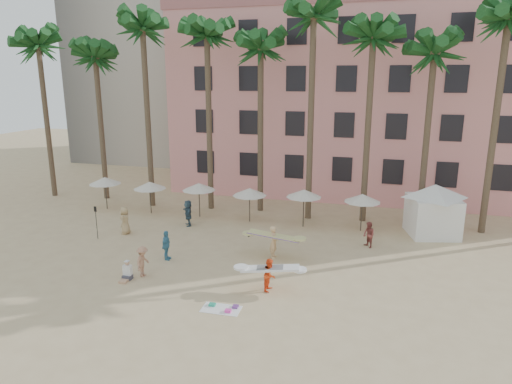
{
  "coord_description": "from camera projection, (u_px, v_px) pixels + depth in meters",
  "views": [
    {
      "loc": [
        8.13,
        -18.23,
        10.43
      ],
      "look_at": [
        1.31,
        6.0,
        4.0
      ],
      "focal_mm": 32.0,
      "sensor_mm": 36.0,
      "label": 1
    }
  ],
  "objects": [
    {
      "name": "umbrella_row",
      "position": [
        224.0,
        189.0,
        33.58
      ],
      "size": [
        22.5,
        2.7,
        2.73
      ],
      "color": "#332B23",
      "rests_on": "ground"
    },
    {
      "name": "paddle",
      "position": [
        96.0,
        218.0,
        29.68
      ],
      "size": [
        0.18,
        0.04,
        2.23
      ],
      "color": "black",
      "rests_on": "ground"
    },
    {
      "name": "beachgoers",
      "position": [
        190.0,
        230.0,
        29.04
      ],
      "size": [
        16.82,
        10.02,
        1.89
      ],
      "color": "tan",
      "rests_on": "ground"
    },
    {
      "name": "ground",
      "position": [
        195.0,
        301.0,
        21.72
      ],
      "size": [
        120.0,
        120.0,
        0.0
      ],
      "primitive_type": "plane",
      "color": "#D1B789",
      "rests_on": "ground"
    },
    {
      "name": "beach_towel",
      "position": [
        222.0,
        308.0,
        20.99
      ],
      "size": [
        1.83,
        1.05,
        0.14
      ],
      "color": "white",
      "rests_on": "ground"
    },
    {
      "name": "cabana",
      "position": [
        434.0,
        205.0,
        30.33
      ],
      "size": [
        5.45,
        5.45,
        3.5
      ],
      "color": "white",
      "rests_on": "ground"
    },
    {
      "name": "seated_man",
      "position": [
        127.0,
        273.0,
        23.96
      ],
      "size": [
        0.45,
        0.79,
        1.03
      ],
      "color": "#3F3F4C",
      "rests_on": "ground"
    },
    {
      "name": "palm_row",
      "position": [
        279.0,
        39.0,
        32.36
      ],
      "size": [
        44.4,
        5.4,
        16.3
      ],
      "color": "brown",
      "rests_on": "ground"
    },
    {
      "name": "carrier_yellow",
      "position": [
        274.0,
        240.0,
        26.69
      ],
      "size": [
        3.11,
        0.85,
        1.95
      ],
      "color": "#E4B580",
      "rests_on": "ground"
    },
    {
      "name": "carrier_white",
      "position": [
        270.0,
        273.0,
        22.66
      ],
      "size": [
        2.99,
        1.25,
        1.66
      ],
      "color": "#FF4C1A",
      "rests_on": "ground"
    },
    {
      "name": "pink_hotel",
      "position": [
        374.0,
        103.0,
        42.15
      ],
      "size": [
        35.0,
        14.0,
        16.0
      ],
      "primitive_type": "cube",
      "color": "pink",
      "rests_on": "ground"
    }
  ]
}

